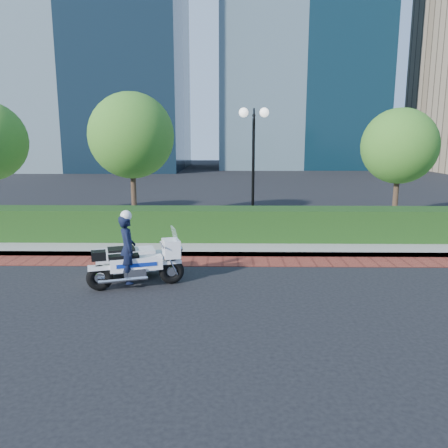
{
  "coord_description": "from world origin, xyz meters",
  "views": [
    {
      "loc": [
        0.2,
        -10.08,
        3.32
      ],
      "look_at": [
        0.03,
        1.78,
        1.0
      ],
      "focal_mm": 35.0,
      "sensor_mm": 36.0,
      "label": 1
    }
  ],
  "objects_px": {
    "tree_b": "(131,136)",
    "police_motorcycle": "(131,258)",
    "lamppost": "(253,149)",
    "tree_c": "(399,146)"
  },
  "relations": [
    {
      "from": "tree_c",
      "to": "police_motorcycle",
      "type": "xyz_separation_m",
      "value": [
        -8.6,
        -6.85,
        -2.44
      ]
    },
    {
      "from": "tree_b",
      "to": "police_motorcycle",
      "type": "relative_size",
      "value": 2.19
    },
    {
      "from": "tree_b",
      "to": "police_motorcycle",
      "type": "bearing_deg",
      "value": -78.46
    },
    {
      "from": "lamppost",
      "to": "tree_b",
      "type": "height_order",
      "value": "tree_b"
    },
    {
      "from": "lamppost",
      "to": "tree_b",
      "type": "relative_size",
      "value": 0.86
    },
    {
      "from": "tree_b",
      "to": "police_motorcycle",
      "type": "height_order",
      "value": "tree_b"
    },
    {
      "from": "tree_c",
      "to": "lamppost",
      "type": "bearing_deg",
      "value": -166.7
    },
    {
      "from": "tree_b",
      "to": "police_motorcycle",
      "type": "distance_m",
      "value": 7.54
    },
    {
      "from": "lamppost",
      "to": "police_motorcycle",
      "type": "bearing_deg",
      "value": -119.19
    },
    {
      "from": "police_motorcycle",
      "to": "lamppost",
      "type": "bearing_deg",
      "value": 42.76
    }
  ]
}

